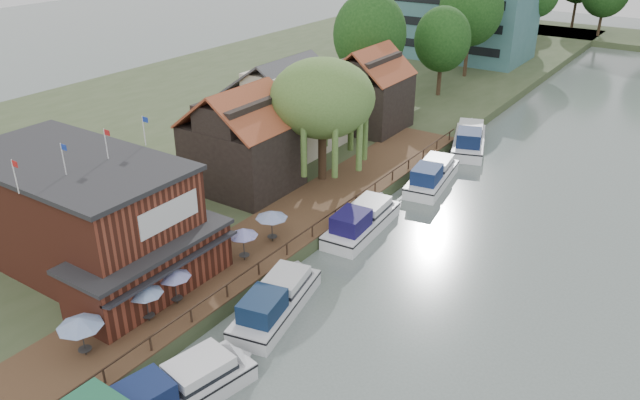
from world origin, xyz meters
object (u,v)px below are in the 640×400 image
Objects in this scene: cottage_a at (242,139)px; umbrella_0 at (82,336)px; pub at (97,220)px; cruiser_1 at (276,297)px; hotel_block at (446,14)px; umbrella_1 at (147,303)px; cottage_b at (286,103)px; cruiser_2 at (362,218)px; cruiser_0 at (174,388)px; umbrella_3 at (244,244)px; cruiser_4 at (469,137)px; willow at (322,121)px; cruiser_3 at (432,172)px; umbrella_2 at (175,286)px; umbrella_4 at (272,226)px; cottage_c at (370,88)px.

cottage_a is 22.52m from umbrella_0.
cruiser_1 is (11.18, 3.56, -3.53)m from pub.
hotel_block is (-8.00, 71.00, 2.50)m from pub.
cottage_a reaches higher than umbrella_1.
hotel_block is 46.21m from cottage_b.
cruiser_0 is at bearing -89.59° from cruiser_2.
umbrella_3 is at bearing 88.94° from umbrella_1.
pub is 2.08× the size of cruiser_0.
cruiser_4 is (10.16, 36.64, -3.39)m from pub.
willow is 4.39× the size of umbrella_1.
willow is 1.08× the size of cruiser_3.
umbrella_2 is (10.69, -25.16, -2.96)m from cottage_b.
umbrella_4 is (10.74, -16.09, -2.96)m from cottage_b.
cruiser_3 is (14.87, 1.34, -4.09)m from cottage_b.
umbrella_0 is 6.03m from umbrella_2.
cruiser_3 is at bearing 81.03° from umbrella_2.
cottage_a is at bearing -93.01° from cottage_c.
umbrella_4 is (3.24, -11.09, -3.93)m from willow.
cottage_b is 17.60m from cruiser_2.
cruiser_3 is (4.11, 20.46, -1.13)m from umbrella_3.
willow is 4.39× the size of umbrella_2.
hotel_block reaches higher than cruiser_2.
cruiser_4 reaches higher than cruiser_0.
pub reaches higher than cruiser_0.
pub is 13.47m from cruiser_0.
cruiser_3 is (10.87, 26.34, -3.49)m from pub.
cottage_b reaches higher than umbrella_3.
cruiser_3 is at bearing 76.65° from umbrella_4.
cottage_a is 3.62× the size of umbrella_2.
cottage_a is 19.10m from umbrella_1.
cottage_b is 1.13× the size of cottage_c.
cruiser_4 is at bearing 62.71° from cottage_a.
umbrella_4 is (0.63, 15.07, 0.00)m from umbrella_0.
willow reaches higher than cottage_b.
cottage_c is 3.58× the size of umbrella_2.
umbrella_0 is 0.23× the size of cruiser_4.
umbrella_1 is at bearing -66.21° from cottage_a.
pub is 11.42m from umbrella_4.
cottage_c reaches higher than umbrella_4.
cruiser_3 is at bearing 81.53° from umbrella_1.
umbrella_1 is at bearing -79.67° from cottage_c.
willow reaches higher than umbrella_2.
umbrella_1 is 8.15m from umbrella_3.
hotel_block is at bearing 103.35° from umbrella_4.
cottage_b is 1.00× the size of cruiser_2.
cruiser_2 is at bearing -102.20° from cruiser_3.
cruiser_4 reaches higher than cruiser_3.
umbrella_2 is 1.00× the size of umbrella_4.
cottage_a is at bearing -136.18° from cruiser_4.
umbrella_1 is 0.25× the size of cruiser_2.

